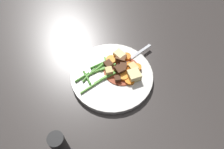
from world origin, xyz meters
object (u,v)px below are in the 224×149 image
(meat_chunk_2, at_px, (120,70))
(carrot_slice_4, at_px, (111,60))
(dinner_plate, at_px, (112,76))
(meat_chunk_0, at_px, (123,67))
(carrot_slice_1, at_px, (130,80))
(meat_chunk_1, at_px, (118,79))
(carrot_slice_6, at_px, (137,68))
(carrot_slice_2, at_px, (129,71))
(pepper_mill, at_px, (60,146))
(meat_chunk_3, at_px, (121,59))
(carrot_slice_3, at_px, (124,76))
(potato_chunk_2, at_px, (109,71))
(carrot_slice_5, at_px, (129,66))
(carrot_slice_0, at_px, (134,73))
(fork, at_px, (132,58))
(potato_chunk_0, at_px, (133,68))
(meat_chunk_4, at_px, (108,64))
(potato_chunk_1, at_px, (119,55))
(carrot_slice_7, at_px, (126,57))
(potato_chunk_3, at_px, (134,75))

(meat_chunk_2, bearing_deg, carrot_slice_4, 120.85)
(dinner_plate, bearing_deg, meat_chunk_0, 27.10)
(carrot_slice_1, distance_m, meat_chunk_1, 0.04)
(carrot_slice_6, relative_size, meat_chunk_0, 1.21)
(dinner_plate, xyz_separation_m, meat_chunk_0, (0.04, 0.02, 0.02))
(carrot_slice_2, relative_size, pepper_mill, 0.23)
(meat_chunk_3, bearing_deg, carrot_slice_3, -87.47)
(carrot_slice_2, height_order, meat_chunk_1, meat_chunk_1)
(potato_chunk_2, bearing_deg, dinner_plate, -35.77)
(carrot_slice_5, height_order, carrot_slice_6, same)
(dinner_plate, distance_m, carrot_slice_0, 0.08)
(fork, bearing_deg, carrot_slice_5, -107.83)
(potato_chunk_0, distance_m, meat_chunk_4, 0.09)
(carrot_slice_0, distance_m, potato_chunk_2, 0.09)
(carrot_slice_3, relative_size, potato_chunk_2, 1.31)
(potato_chunk_1, bearing_deg, potato_chunk_2, -122.38)
(carrot_slice_1, distance_m, carrot_slice_4, 0.11)
(carrot_slice_5, relative_size, fork, 0.21)
(carrot_slice_1, bearing_deg, carrot_slice_6, 58.07)
(carrot_slice_4, bearing_deg, carrot_slice_7, 9.16)
(meat_chunk_1, distance_m, meat_chunk_2, 0.03)
(carrot_slice_5, xyz_separation_m, potato_chunk_0, (0.01, -0.01, 0.01))
(meat_chunk_4, bearing_deg, carrot_slice_5, -9.44)
(meat_chunk_1, bearing_deg, carrot_slice_2, 37.69)
(carrot_slice_7, relative_size, meat_chunk_3, 0.94)
(meat_chunk_4, height_order, pepper_mill, pepper_mill)
(carrot_slice_3, distance_m, potato_chunk_2, 0.05)
(potato_chunk_3, height_order, pepper_mill, pepper_mill)
(potato_chunk_1, xyz_separation_m, meat_chunk_4, (-0.04, -0.03, -0.00))
(carrot_slice_6, bearing_deg, potato_chunk_2, -172.90)
(dinner_plate, distance_m, meat_chunk_1, 0.03)
(potato_chunk_3, bearing_deg, dinner_plate, 166.90)
(carrot_slice_4, bearing_deg, dinner_plate, -88.29)
(carrot_slice_3, distance_m, carrot_slice_5, 0.05)
(carrot_slice_7, height_order, potato_chunk_1, potato_chunk_1)
(carrot_slice_2, xyz_separation_m, meat_chunk_2, (-0.03, 0.00, 0.01))
(carrot_slice_3, distance_m, pepper_mill, 0.30)
(potato_chunk_3, height_order, meat_chunk_4, potato_chunk_3)
(meat_chunk_2, bearing_deg, pepper_mill, -124.65)
(meat_chunk_0, xyz_separation_m, meat_chunk_4, (-0.05, 0.02, -0.00))
(carrot_slice_1, height_order, fork, carrot_slice_1)
(fork, bearing_deg, meat_chunk_1, -122.35)
(fork, bearing_deg, carrot_slice_4, -172.50)
(carrot_slice_1, height_order, carrot_slice_4, carrot_slice_4)
(potato_chunk_1, xyz_separation_m, meat_chunk_1, (-0.01, -0.09, -0.01))
(meat_chunk_0, relative_size, pepper_mill, 0.19)
(carrot_slice_4, height_order, potato_chunk_0, potato_chunk_0)
(carrot_slice_2, distance_m, carrot_slice_7, 0.06)
(potato_chunk_2, xyz_separation_m, fork, (0.09, 0.06, -0.01))
(potato_chunk_2, distance_m, fork, 0.11)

